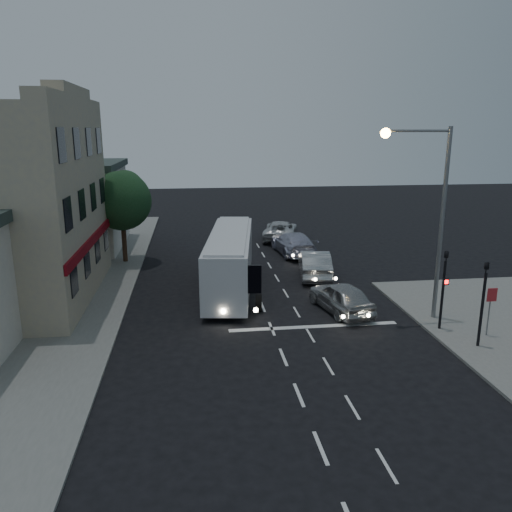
{
  "coord_description": "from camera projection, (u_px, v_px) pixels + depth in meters",
  "views": [
    {
      "loc": [
        -3.47,
        -19.31,
        8.98
      ],
      "look_at": [
        -0.08,
        7.12,
        2.2
      ],
      "focal_mm": 35.0,
      "sensor_mm": 36.0,
      "label": 1
    }
  ],
  "objects": [
    {
      "name": "ground",
      "position": [
        279.0,
        347.0,
        21.21
      ],
      "size": [
        120.0,
        120.0,
        0.0
      ],
      "primitive_type": "plane",
      "color": "black"
    },
    {
      "name": "sidewalk_far",
      "position": [
        20.0,
        297.0,
        27.28
      ],
      "size": [
        12.0,
        50.0,
        0.12
      ],
      "primitive_type": "cube",
      "color": "slate",
      "rests_on": "ground"
    },
    {
      "name": "road_markings",
      "position": [
        293.0,
        317.0,
        24.54
      ],
      "size": [
        8.0,
        30.55,
        0.01
      ],
      "color": "silver",
      "rests_on": "ground"
    },
    {
      "name": "tour_bus",
      "position": [
        230.0,
        259.0,
        28.46
      ],
      "size": [
        3.71,
        11.12,
        3.34
      ],
      "rotation": [
        0.0,
        0.0,
        -0.14
      ],
      "color": "silver",
      "rests_on": "ground"
    },
    {
      "name": "car_suv",
      "position": [
        341.0,
        297.0,
        25.14
      ],
      "size": [
        2.7,
        4.79,
        1.54
      ],
      "primitive_type": "imported",
      "rotation": [
        0.0,
        0.0,
        3.35
      ],
      "color": "#ABABAB",
      "rests_on": "ground"
    },
    {
      "name": "car_sedan_a",
      "position": [
        315.0,
        264.0,
        31.12
      ],
      "size": [
        2.54,
        5.29,
        1.67
      ],
      "primitive_type": "imported",
      "rotation": [
        0.0,
        0.0,
        2.99
      ],
      "color": "#ABABAB",
      "rests_on": "ground"
    },
    {
      "name": "car_sedan_b",
      "position": [
        293.0,
        243.0,
        36.79
      ],
      "size": [
        2.78,
        5.82,
        1.64
      ],
      "primitive_type": "imported",
      "rotation": [
        0.0,
        0.0,
        3.23
      ],
      "color": "#B2B2C7",
      "rests_on": "ground"
    },
    {
      "name": "car_sedan_c",
      "position": [
        280.0,
        230.0,
        41.74
      ],
      "size": [
        3.88,
        6.08,
        1.56
      ],
      "primitive_type": "imported",
      "rotation": [
        0.0,
        0.0,
        2.89
      ],
      "color": "silver",
      "rests_on": "ground"
    },
    {
      "name": "traffic_signal_main",
      "position": [
        444.0,
        280.0,
        22.3
      ],
      "size": [
        0.25,
        0.35,
        4.1
      ],
      "color": "black",
      "rests_on": "sidewalk_near"
    },
    {
      "name": "traffic_signal_side",
      "position": [
        484.0,
        294.0,
        20.48
      ],
      "size": [
        0.18,
        0.15,
        4.1
      ],
      "color": "black",
      "rests_on": "sidewalk_near"
    },
    {
      "name": "regulatory_sign",
      "position": [
        491.0,
        304.0,
        21.73
      ],
      "size": [
        0.45,
        0.12,
        2.2
      ],
      "color": "slate",
      "rests_on": "sidewalk_near"
    },
    {
      "name": "streetlight",
      "position": [
        430.0,
        202.0,
        22.82
      ],
      "size": [
        3.32,
        0.44,
        9.0
      ],
      "color": "slate",
      "rests_on": "sidewalk_near"
    },
    {
      "name": "low_building_north",
      "position": [
        60.0,
        205.0,
        37.93
      ],
      "size": [
        9.4,
        9.4,
        6.5
      ],
      "color": "beige",
      "rests_on": "sidewalk_far"
    },
    {
      "name": "street_tree",
      "position": [
        121.0,
        198.0,
        33.53
      ],
      "size": [
        4.0,
        4.0,
        6.2
      ],
      "color": "black",
      "rests_on": "sidewalk_far"
    }
  ]
}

